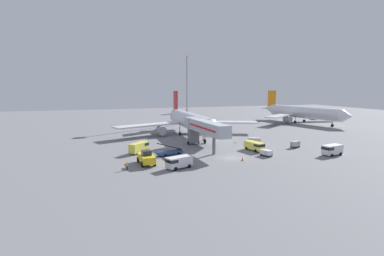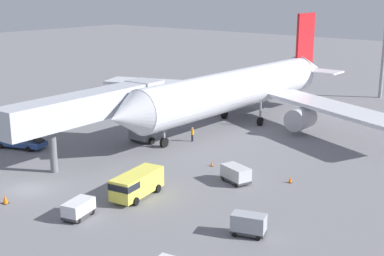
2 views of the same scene
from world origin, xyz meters
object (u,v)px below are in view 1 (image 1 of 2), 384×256
object	(u,v)px
safety_cone_bravo	(260,140)
baggage_cart_near_right	(295,144)
safety_cone_alpha	(235,142)
airplane_background	(301,112)
service_van_rear_left	(332,149)
apron_light_mast	(187,76)
service_van_mid_right	(178,162)
pushback_tug	(146,158)
baggage_cart_near_left	(266,153)
service_van_rear_right	(255,146)
belt_loader_truck	(170,152)
safety_cone_charlie	(243,159)
jet_bridge	(204,128)
ground_crew_worker_foreground	(203,138)
ground_crew_worker_midground	(127,165)
service_van_far_left	(139,147)
baggage_cart_far_center	(254,140)
airplane_at_gate	(189,121)

from	to	relation	value
safety_cone_bravo	baggage_cart_near_right	bearing A→B (deg)	-75.56
safety_cone_alpha	airplane_background	distance (m)	55.86
service_van_rear_left	apron_light_mast	size ratio (longest dim) A/B	0.18
service_van_mid_right	baggage_cart_near_right	distance (m)	33.54
pushback_tug	baggage_cart_near_left	size ratio (longest dim) A/B	2.12
service_van_rear_right	apron_light_mast	xyz separation A→B (m)	(0.54, 54.16, 17.82)
belt_loader_truck	safety_cone_charlie	distance (m)	15.99
airplane_background	jet_bridge	bearing A→B (deg)	-147.18
ground_crew_worker_foreground	airplane_background	xyz separation A→B (m)	(52.87, 25.98, 3.54)
baggage_cart_near_left	safety_cone_charlie	size ratio (longest dim) A/B	3.82
ground_crew_worker_midground	airplane_background	distance (m)	90.69
service_van_far_left	baggage_cart_near_left	xyz separation A→B (m)	(25.39, -11.96, -0.57)
service_van_far_left	ground_crew_worker_foreground	distance (m)	21.32
jet_bridge	safety_cone_alpha	size ratio (longest dim) A/B	42.06
pushback_tug	ground_crew_worker_foreground	bearing A→B (deg)	46.35
baggage_cart_far_center	baggage_cart_near_left	bearing A→B (deg)	-109.89
service_van_rear_left	airplane_at_gate	bearing A→B (deg)	120.33
service_van_rear_right	ground_crew_worker_foreground	size ratio (longest dim) A/B	3.39
airplane_background	ground_crew_worker_midground	bearing A→B (deg)	-147.18
baggage_cart_far_center	safety_cone_bravo	xyz separation A→B (m)	(3.85, 3.04, -0.56)
service_van_far_left	service_van_mid_right	bearing A→B (deg)	-72.63
airplane_background	airplane_at_gate	bearing A→B (deg)	-163.86
belt_loader_truck	safety_cone_bravo	xyz separation A→B (m)	(28.25, 9.10, -0.47)
service_van_rear_right	service_van_rear_left	xyz separation A→B (m)	(13.48, -9.55, 0.11)
airplane_at_gate	apron_light_mast	bearing A→B (deg)	73.76
ground_crew_worker_foreground	jet_bridge	bearing A→B (deg)	-110.02
baggage_cart_far_center	safety_cone_charlie	xyz separation A→B (m)	(-11.74, -15.83, -0.47)
service_van_rear_right	ground_crew_worker_midground	world-z (taller)	service_van_rear_right
safety_cone_charlie	airplane_at_gate	bearing A→B (deg)	90.50
belt_loader_truck	ground_crew_worker_foreground	size ratio (longest dim) A/B	3.77
baggage_cart_near_left	safety_cone_bravo	xyz separation A→B (m)	(8.83, 16.83, -0.48)
safety_cone_alpha	safety_cone_charlie	world-z (taller)	safety_cone_charlie
baggage_cart_near_right	safety_cone_alpha	bearing A→B (deg)	136.91
belt_loader_truck	service_van_rear_left	bearing A→B (deg)	-19.14
airplane_at_gate	airplane_background	bearing A→B (deg)	16.14
airplane_at_gate	service_van_rear_left	size ratio (longest dim) A/B	9.19
pushback_tug	ground_crew_worker_foreground	xyz separation A→B (m)	(19.31, 20.24, -0.42)
jet_bridge	service_van_rear_left	size ratio (longest dim) A/B	3.98
jet_bridge	safety_cone_bravo	world-z (taller)	jet_bridge
ground_crew_worker_midground	pushback_tug	bearing A→B (deg)	36.16
baggage_cart_near_left	safety_cone_alpha	world-z (taller)	baggage_cart_near_left
airplane_background	baggage_cart_near_right	bearing A→B (deg)	-129.64
service_van_rear_right	service_van_far_left	bearing A→B (deg)	166.36
airplane_background	apron_light_mast	bearing A→B (deg)	164.90
belt_loader_truck	airplane_background	bearing A→B (deg)	31.16
baggage_cart_near_right	safety_cone_bravo	bearing A→B (deg)	104.44
pushback_tug	safety_cone_alpha	distance (m)	30.11
service_van_mid_right	service_van_rear_left	size ratio (longest dim) A/B	1.06
safety_cone_charlie	apron_light_mast	xyz separation A→B (m)	(7.79, 61.88, 18.63)
service_van_mid_right	ground_crew_worker_midground	distance (m)	9.25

